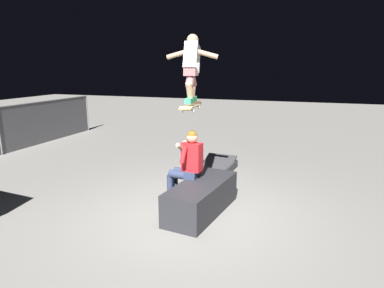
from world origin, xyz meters
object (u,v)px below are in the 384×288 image
(person_sitting_on_ledge, at_px, (186,163))
(skater_airborne, at_px, (192,65))
(ledge_box_main, at_px, (202,198))
(kicker_ramp, at_px, (216,168))
(skateboard, at_px, (191,106))

(person_sitting_on_ledge, height_order, skater_airborne, skater_airborne)
(ledge_box_main, height_order, kicker_ramp, ledge_box_main)
(ledge_box_main, xyz_separation_m, skater_airborne, (0.35, 0.30, 2.19))
(skater_airborne, xyz_separation_m, kicker_ramp, (2.01, 0.08, -2.40))
(person_sitting_on_ledge, xyz_separation_m, skater_airborne, (0.12, -0.06, 1.69))
(skater_airborne, bearing_deg, kicker_ramp, 2.28)
(skateboard, xyz_separation_m, kicker_ramp, (2.06, 0.09, -1.71))
(skater_airborne, height_order, kicker_ramp, skater_airborne)
(person_sitting_on_ledge, bearing_deg, skateboard, -44.26)
(skateboard, bearing_deg, person_sitting_on_ledge, 135.74)
(person_sitting_on_ledge, height_order, kicker_ramp, person_sitting_on_ledge)
(ledge_box_main, relative_size, skater_airborne, 1.50)
(ledge_box_main, relative_size, skateboard, 1.62)
(skateboard, distance_m, kicker_ramp, 2.68)
(ledge_box_main, relative_size, person_sitting_on_ledge, 1.23)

